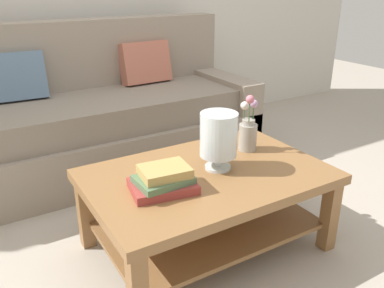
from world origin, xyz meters
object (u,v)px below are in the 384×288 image
at_px(couch, 99,119).
at_px(flower_pitcher, 248,131).
at_px(coffee_table, 207,193).
at_px(book_stack_main, 163,180).
at_px(glass_hurricane_vase, 219,136).

relative_size(couch, flower_pitcher, 7.00).
xyz_separation_m(coffee_table, book_stack_main, (-0.27, -0.05, 0.17)).
bearing_deg(flower_pitcher, glass_hurricane_vase, -157.51).
bearing_deg(couch, coffee_table, -84.54).
bearing_deg(flower_pitcher, book_stack_main, -164.03).
distance_m(coffee_table, glass_hurricane_vase, 0.31).
height_order(couch, coffee_table, couch).
bearing_deg(flower_pitcher, couch, 112.10).
height_order(couch, flower_pitcher, couch).
bearing_deg(glass_hurricane_vase, flower_pitcher, 22.49).
xyz_separation_m(couch, flower_pitcher, (0.47, -1.17, 0.19)).
bearing_deg(coffee_table, book_stack_main, -169.09).
distance_m(book_stack_main, glass_hurricane_vase, 0.37).
height_order(coffee_table, flower_pitcher, flower_pitcher).
distance_m(glass_hurricane_vase, flower_pitcher, 0.31).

